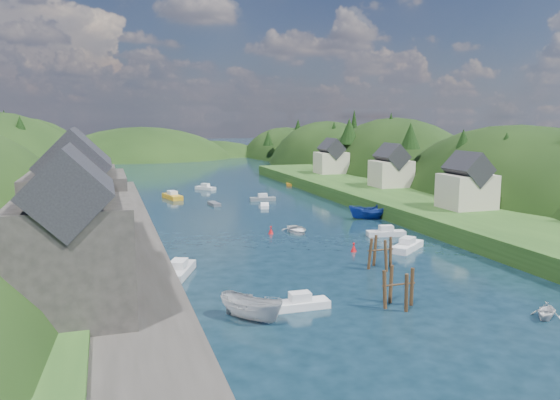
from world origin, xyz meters
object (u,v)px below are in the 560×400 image
object	(u,v)px
piling_cluster_near	(398,291)
channel_buoy_far	(271,230)
piling_cluster_far	(380,256)
channel_buoy_near	(354,248)

from	to	relation	value
piling_cluster_near	channel_buoy_far	bearing A→B (deg)	93.26
piling_cluster_near	piling_cluster_far	size ratio (longest dim) A/B	0.99
piling_cluster_near	channel_buoy_far	size ratio (longest dim) A/B	3.50
piling_cluster_far	channel_buoy_far	size ratio (longest dim) A/B	3.54
piling_cluster_near	piling_cluster_far	xyz separation A→B (m)	(4.22, 11.05, 0.02)
piling_cluster_near	piling_cluster_far	world-z (taller)	piling_cluster_far
piling_cluster_near	channel_buoy_near	size ratio (longest dim) A/B	3.50
piling_cluster_far	channel_buoy_far	distance (m)	20.71
channel_buoy_near	channel_buoy_far	world-z (taller)	same
piling_cluster_far	channel_buoy_near	bearing A→B (deg)	86.40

